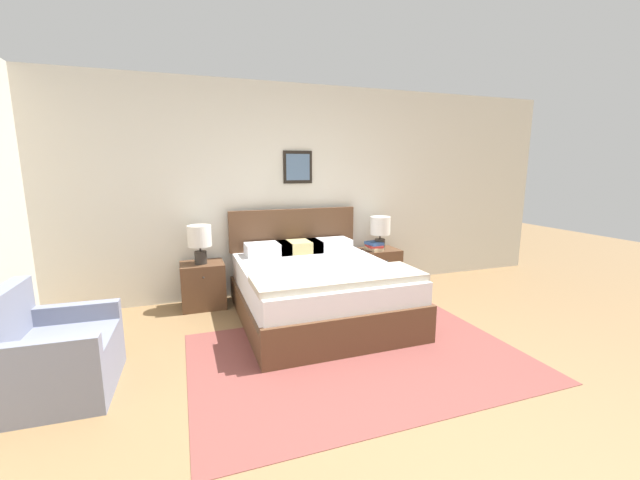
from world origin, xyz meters
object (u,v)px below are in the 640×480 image
Objects in this scene: nightstand_near_window at (203,285)px; nightstand_by_door at (379,268)px; bed at (317,288)px; table_lamp_by_door at (380,228)px; table_lamp_near_window at (200,239)px; armchair at (52,358)px.

nightstand_by_door is at bearing 0.00° from nightstand_near_window.
bed reaches higher than table_lamp_by_door.
table_lamp_near_window is at bearing -110.90° from nightstand_near_window.
bed is 1.36m from nightstand_near_window.
nightstand_near_window is 1.00× the size of nightstand_by_door.
bed reaches higher than nightstand_by_door.
table_lamp_by_door is (3.38, 1.45, 0.54)m from armchair.
bed is 4.36× the size of table_lamp_by_door.
table_lamp_near_window reaches higher than nightstand_near_window.
bed is 3.67× the size of nightstand_by_door.
bed is 4.36× the size of table_lamp_near_window.
bed is 1.42m from table_lamp_by_door.
table_lamp_by_door reaches higher than nightstand_by_door.
bed reaches higher than table_lamp_near_window.
table_lamp_near_window is (1.10, 1.45, 0.54)m from armchair.
table_lamp_by_door is at bearing -0.63° from nightstand_near_window.
nightstand_by_door is at bearing 32.70° from bed.
armchair is 1.85m from nightstand_near_window.
nightstand_near_window is at bearing 69.10° from table_lamp_near_window.
table_lamp_near_window is 1.00× the size of table_lamp_by_door.
table_lamp_by_door is at bearing -123.98° from nightstand_by_door.
bed is at bearing -32.70° from nightstand_near_window.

